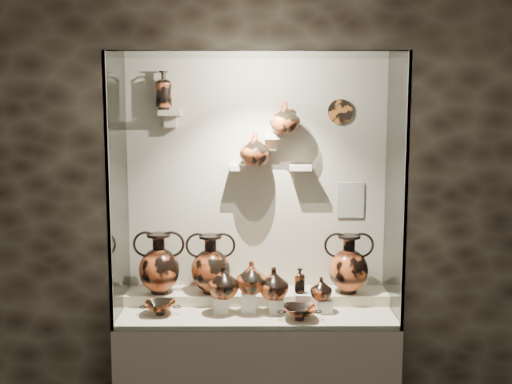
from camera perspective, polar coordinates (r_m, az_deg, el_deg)
wall_back at (r=4.21m, az=0.05°, el=0.96°), size 5.00×0.02×3.20m
plinth at (r=4.23m, az=0.07°, el=-15.95°), size 1.70×0.60×0.80m
front_tier at (r=4.08m, az=0.07°, el=-10.62°), size 1.68×0.58×0.03m
rear_tier at (r=4.23m, az=0.06°, el=-9.41°), size 1.70×0.25×0.10m
back_panel at (r=4.21m, az=0.05°, el=0.95°), size 1.70×0.03×1.60m
glass_front at (r=3.60m, az=0.10°, el=-0.26°), size 1.70×0.01×1.60m
glass_left at (r=3.98m, az=-12.18°, el=0.36°), size 0.01×0.60×1.60m
glass_right at (r=3.99m, az=12.31°, el=0.37°), size 0.01×0.60×1.60m
glass_top at (r=3.87m, az=0.08°, el=12.13°), size 1.70×0.60×0.01m
frame_post_left at (r=3.70m, az=-13.02°, el=-0.25°), size 0.02×0.02×1.60m
frame_post_right at (r=3.71m, az=13.18°, el=-0.24°), size 0.02×0.02×1.60m
pedestal_a at (r=4.02m, az=-3.11°, el=-9.96°), size 0.09×0.09×0.10m
pedestal_b at (r=4.01m, az=-0.65°, el=-9.77°), size 0.09×0.09×0.13m
pedestal_c at (r=4.01m, az=1.82°, el=-10.03°), size 0.09×0.09×0.09m
pedestal_d at (r=4.02m, az=4.13°, el=-9.81°), size 0.09×0.09×0.12m
pedestal_e at (r=4.04m, az=6.14°, el=-10.04°), size 0.09×0.09×0.08m
bracket_ul at (r=4.14m, az=-7.64°, el=7.00°), size 0.14×0.12×0.04m
bracket_ca at (r=4.12m, az=-1.33°, el=2.20°), size 0.14×0.12×0.04m
bracket_cb at (r=4.11m, az=1.46°, el=4.97°), size 0.10×0.12×0.04m
bracket_cc at (r=4.13m, az=3.94°, el=2.20°), size 0.14×0.12×0.04m
amphora_left at (r=4.17m, az=-8.60°, el=-6.27°), size 0.31×0.31×0.39m
amphora_mid at (r=4.14m, az=-4.05°, el=-6.38°), size 0.31×0.31×0.38m
amphora_right at (r=4.18m, az=8.24°, el=-6.32°), size 0.31×0.31×0.38m
jug_a at (r=3.96m, az=-2.91°, el=-7.95°), size 0.22×0.22×0.20m
jug_b at (r=3.95m, az=-0.41°, el=-7.56°), size 0.23×0.23×0.20m
jug_c at (r=3.97m, az=1.58°, el=-8.09°), size 0.19×0.19×0.19m
jug_e at (r=4.01m, az=5.80°, el=-8.52°), size 0.16×0.16×0.14m
lekythos_small at (r=3.99m, az=3.91°, el=-7.72°), size 0.10×0.10×0.18m
kylix_left at (r=4.02m, az=-8.52°, el=-10.05°), size 0.25×0.21×0.10m
kylix_right at (r=3.89m, az=3.90°, el=-10.55°), size 0.31×0.28×0.10m
lekythos_tall at (r=4.14m, az=-8.21°, el=9.15°), size 0.15×0.15×0.28m
ovoid_vase_a at (r=4.06m, az=-0.09°, el=3.83°), size 0.22×0.22×0.21m
ovoid_vase_b at (r=4.06m, az=2.59°, el=6.59°), size 0.22×0.22×0.20m
wall_plate at (r=4.19m, az=7.49°, el=7.10°), size 0.16×0.02×0.16m
info_placard at (r=4.25m, az=8.41°, el=-0.72°), size 0.17×0.01×0.23m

